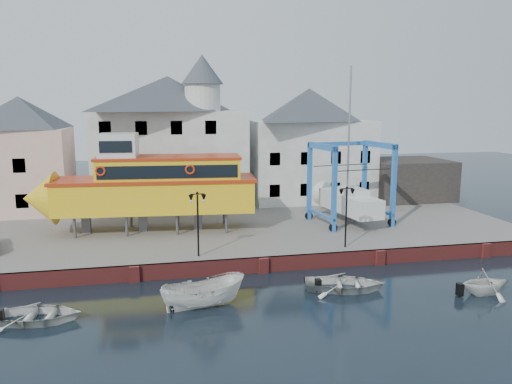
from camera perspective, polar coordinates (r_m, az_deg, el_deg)
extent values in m
plane|color=#18252B|center=(32.25, 0.85, -9.21)|extent=(140.00, 140.00, 0.00)
cube|color=#665F5A|center=(42.48, -2.44, -3.79)|extent=(44.00, 22.00, 1.00)
cube|color=maroon|center=(32.20, 0.80, -8.30)|extent=(44.00, 0.25, 1.00)
cube|color=maroon|center=(31.35, -13.72, -9.11)|extent=(0.60, 0.36, 1.00)
cube|color=maroon|center=(32.05, 0.87, -8.39)|extent=(0.60, 0.36, 1.00)
cube|color=maroon|center=(34.63, 14.00, -7.28)|extent=(0.60, 0.36, 1.00)
cube|color=maroon|center=(38.73, 24.77, -6.08)|extent=(0.60, 0.36, 1.00)
cube|color=#D49F96|center=(49.35, -25.03, 2.23)|extent=(8.00, 7.00, 7.50)
pyramid|color=#333A40|center=(49.01, -25.48, 8.20)|extent=(8.00, 7.00, 2.80)
cube|color=black|center=(46.22, -25.18, -0.95)|extent=(1.00, 0.08, 1.20)
cube|color=black|center=(45.80, -25.45, 2.74)|extent=(1.00, 0.08, 1.20)
cube|color=#B7B8A9|center=(48.50, -9.82, 3.79)|extent=(14.00, 8.00, 9.00)
pyramid|color=#333A40|center=(48.24, -10.04, 11.01)|extent=(14.00, 8.00, 3.20)
cube|color=black|center=(45.11, -16.50, -0.65)|extent=(1.00, 0.08, 1.20)
cube|color=black|center=(44.96, -12.69, -0.52)|extent=(1.00, 0.08, 1.20)
cube|color=black|center=(45.02, -8.87, -0.38)|extent=(1.00, 0.08, 1.20)
cube|color=black|center=(45.27, -5.08, -0.24)|extent=(1.00, 0.08, 1.20)
cube|color=black|center=(44.68, -16.69, 3.13)|extent=(1.00, 0.08, 1.20)
cube|color=black|center=(44.53, -12.84, 3.28)|extent=(1.00, 0.08, 1.20)
cube|color=black|center=(44.58, -8.98, 3.42)|extent=(1.00, 0.08, 1.20)
cube|color=black|center=(44.83, -5.14, 3.53)|extent=(1.00, 0.08, 1.20)
cube|color=black|center=(44.44, -16.88, 6.97)|extent=(1.00, 0.08, 1.20)
cube|color=black|center=(44.29, -12.99, 7.14)|extent=(1.00, 0.08, 1.20)
cube|color=black|center=(44.35, -9.08, 7.27)|extent=(1.00, 0.08, 1.20)
cube|color=black|center=(44.60, -5.20, 7.37)|extent=(1.00, 0.08, 1.20)
cylinder|color=#B7B8A9|center=(46.05, -6.11, 10.67)|extent=(3.20, 3.20, 2.40)
cone|color=#333A40|center=(46.15, -6.17, 13.77)|extent=(3.80, 3.80, 2.60)
cube|color=#B7B8A9|center=(51.50, 5.96, 3.68)|extent=(12.00, 8.00, 8.00)
pyramid|color=#333A40|center=(51.19, 6.08, 9.92)|extent=(12.00, 8.00, 3.20)
cube|color=black|center=(46.83, 2.15, 0.13)|extent=(1.00, 0.08, 1.20)
cube|color=black|center=(47.64, 5.65, 0.26)|extent=(1.00, 0.08, 1.20)
cube|color=black|center=(48.62, 9.03, 0.38)|extent=(1.00, 0.08, 1.20)
cube|color=black|center=(49.77, 12.25, 0.50)|extent=(1.00, 0.08, 1.20)
cube|color=black|center=(46.41, 2.18, 3.78)|extent=(1.00, 0.08, 1.20)
cube|color=black|center=(47.23, 5.72, 3.85)|extent=(1.00, 0.08, 1.20)
cube|color=black|center=(48.22, 9.12, 3.90)|extent=(1.00, 0.08, 1.20)
cube|color=black|center=(49.37, 12.38, 3.93)|extent=(1.00, 0.08, 1.20)
cube|color=black|center=(53.88, 16.77, 1.44)|extent=(8.00, 7.00, 4.00)
cylinder|color=black|center=(31.94, -6.65, -3.85)|extent=(0.12, 0.12, 4.00)
cube|color=black|center=(31.52, -6.72, -0.23)|extent=(0.90, 0.06, 0.06)
sphere|color=black|center=(31.51, -6.73, -0.11)|extent=(0.16, 0.16, 0.16)
cone|color=black|center=(31.53, -7.44, -0.74)|extent=(0.32, 0.32, 0.45)
sphere|color=silver|center=(31.57, -7.43, -1.06)|extent=(0.18, 0.18, 0.18)
cone|color=black|center=(31.60, -5.99, -0.69)|extent=(0.32, 0.32, 0.45)
sphere|color=silver|center=(31.64, -5.98, -1.01)|extent=(0.18, 0.18, 0.18)
cylinder|color=black|center=(34.29, 10.25, -2.99)|extent=(0.12, 0.12, 4.00)
cube|color=black|center=(33.89, 10.36, 0.39)|extent=(0.90, 0.06, 0.06)
sphere|color=black|center=(33.88, 10.36, 0.51)|extent=(0.16, 0.16, 0.16)
cone|color=black|center=(33.79, 9.71, -0.08)|extent=(0.32, 0.32, 0.45)
sphere|color=silver|center=(33.82, 9.71, -0.38)|extent=(0.18, 0.18, 0.18)
cone|color=black|center=(34.09, 10.96, -0.03)|extent=(0.32, 0.32, 0.45)
sphere|color=silver|center=(34.12, 10.95, -0.33)|extent=(0.18, 0.18, 0.18)
cylinder|color=#59595E|center=(38.60, -20.01, -3.83)|extent=(0.22, 0.22, 1.58)
cylinder|color=#59595E|center=(41.40, -19.14, -2.87)|extent=(0.22, 0.22, 1.58)
cylinder|color=#59595E|center=(37.95, -14.58, -3.78)|extent=(0.22, 0.22, 1.58)
cylinder|color=#59595E|center=(40.80, -14.07, -2.80)|extent=(0.22, 0.22, 1.58)
cylinder|color=#59595E|center=(37.65, -9.01, -3.68)|extent=(0.22, 0.22, 1.58)
cylinder|color=#59595E|center=(40.52, -8.89, -2.71)|extent=(0.22, 0.22, 1.58)
cylinder|color=#59595E|center=(37.71, -3.40, -3.55)|extent=(0.22, 0.22, 1.58)
cylinder|color=#59595E|center=(40.57, -3.69, -2.59)|extent=(0.22, 0.22, 1.58)
cube|color=#59595E|center=(39.89, -18.82, -3.33)|extent=(0.67, 0.57, 1.58)
cube|color=#59595E|center=(39.25, -12.79, -3.25)|extent=(0.67, 0.57, 1.58)
cube|color=#59595E|center=(39.07, -6.63, -3.13)|extent=(0.67, 0.57, 1.58)
cube|color=yellow|center=(38.77, -11.36, -0.42)|extent=(14.99, 5.17, 2.31)
cone|color=yellow|center=(40.29, -23.52, -0.67)|extent=(2.63, 4.17, 3.99)
cube|color=#AB2D0F|center=(38.57, -11.42, 1.42)|extent=(15.32, 5.36, 0.23)
cube|color=yellow|center=(38.41, -9.89, 2.55)|extent=(10.77, 4.41, 1.68)
cube|color=black|center=(36.60, -10.01, 2.26)|extent=(10.06, 0.87, 0.95)
cube|color=black|center=(40.20, -9.78, 2.95)|extent=(10.06, 0.87, 0.95)
cube|color=#AB2D0F|center=(38.30, -9.93, 3.93)|extent=(10.98, 4.53, 0.19)
cube|color=silver|center=(38.57, -15.46, 5.05)|extent=(2.94, 2.94, 1.91)
cube|color=black|center=(37.18, -15.76, 4.99)|extent=(2.29, 0.24, 0.84)
torus|color=#AB2D0F|center=(37.06, -17.35, 2.30)|extent=(0.75, 0.21, 0.74)
torus|color=#AB2D0F|center=(36.49, -7.55, 2.56)|extent=(0.75, 0.21, 0.74)
cube|color=#206DA6|center=(38.00, 8.92, 0.24)|extent=(0.36, 0.36, 6.50)
cylinder|color=black|center=(38.60, 8.81, -4.04)|extent=(0.67, 0.31, 0.65)
cube|color=#206DA6|center=(41.81, 6.13, 1.19)|extent=(0.36, 0.36, 6.50)
cylinder|color=black|center=(42.35, 6.05, -2.73)|extent=(0.67, 0.31, 0.65)
cube|color=#206DA6|center=(40.73, 15.45, 0.65)|extent=(0.36, 0.36, 6.50)
cylinder|color=black|center=(41.29, 15.26, -3.36)|extent=(0.67, 0.31, 0.65)
cube|color=#206DA6|center=(44.30, 12.27, 1.51)|extent=(0.36, 0.36, 6.50)
cylinder|color=black|center=(44.81, 12.14, -2.19)|extent=(0.67, 0.31, 0.65)
cube|color=#206DA6|center=(39.52, 7.56, 5.16)|extent=(0.92, 4.65, 0.46)
cube|color=#206DA6|center=(40.33, 7.38, -2.52)|extent=(0.83, 4.64, 0.20)
cube|color=#206DA6|center=(42.15, 13.97, 5.25)|extent=(0.92, 4.65, 0.46)
cube|color=#206DA6|center=(42.91, 13.66, -1.97)|extent=(0.83, 4.64, 0.20)
cube|color=#206DA6|center=(42.65, 9.41, 5.46)|extent=(5.57, 1.04, 0.33)
cube|color=silver|center=(41.41, 10.66, -1.23)|extent=(3.02, 7.19, 1.49)
cone|color=silver|center=(44.97, 8.03, -0.28)|extent=(2.31, 1.75, 2.14)
cube|color=#59595E|center=(41.62, 10.61, -2.68)|extent=(0.44, 1.69, 0.65)
cube|color=silver|center=(40.83, 11.03, 0.05)|extent=(1.83, 2.96, 0.56)
cylinder|color=#99999E|center=(41.10, 10.59, 6.92)|extent=(0.18, 0.18, 10.22)
cube|color=black|center=(39.52, 12.00, 2.47)|extent=(4.95, 0.76, 0.05)
cube|color=black|center=(42.39, 9.65, 3.05)|extent=(4.95, 0.76, 0.05)
imported|color=silver|center=(27.25, -6.01, -12.97)|extent=(4.82, 2.50, 1.77)
imported|color=silver|center=(29.92, 10.05, -10.93)|extent=(5.34, 4.44, 0.95)
imported|color=silver|center=(31.62, 24.66, -10.56)|extent=(3.11, 2.70, 1.61)
imported|color=silver|center=(27.74, -23.83, -13.38)|extent=(4.81, 3.73, 0.91)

